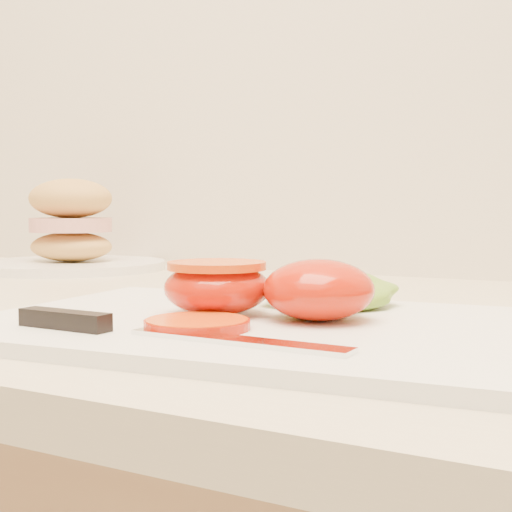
% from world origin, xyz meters
% --- Properties ---
extents(cutting_board, '(0.41, 0.31, 0.01)m').
position_xyz_m(cutting_board, '(-0.11, 1.54, 0.94)').
color(cutting_board, white).
rests_on(cutting_board, counter).
extents(tomato_half_dome, '(0.08, 0.08, 0.04)m').
position_xyz_m(tomato_half_dome, '(-0.06, 1.56, 0.96)').
color(tomato_half_dome, '#BC1300').
rests_on(tomato_half_dome, cutting_board).
extents(tomato_half_cut, '(0.08, 0.08, 0.04)m').
position_xyz_m(tomato_half_cut, '(-0.14, 1.55, 0.96)').
color(tomato_half_cut, '#BC1300').
rests_on(tomato_half_cut, cutting_board).
extents(tomato_slice_0, '(0.07, 0.07, 0.01)m').
position_xyz_m(tomato_slice_0, '(-0.12, 1.49, 0.94)').
color(tomato_slice_0, orange).
rests_on(tomato_slice_0, cutting_board).
extents(lettuce_leaf_0, '(0.14, 0.12, 0.02)m').
position_xyz_m(lettuce_leaf_0, '(-0.08, 1.63, 0.95)').
color(lettuce_leaf_0, '#6CAA2D').
rests_on(lettuce_leaf_0, cutting_board).
extents(knife, '(0.24, 0.03, 0.01)m').
position_xyz_m(knife, '(-0.15, 1.45, 0.94)').
color(knife, silver).
rests_on(knife, cutting_board).
extents(sandwich_plate, '(0.27, 0.27, 0.13)m').
position_xyz_m(sandwich_plate, '(-0.58, 1.88, 0.98)').
color(sandwich_plate, white).
rests_on(sandwich_plate, counter).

